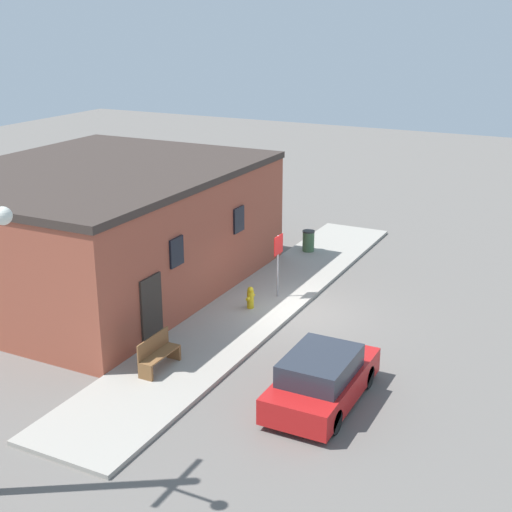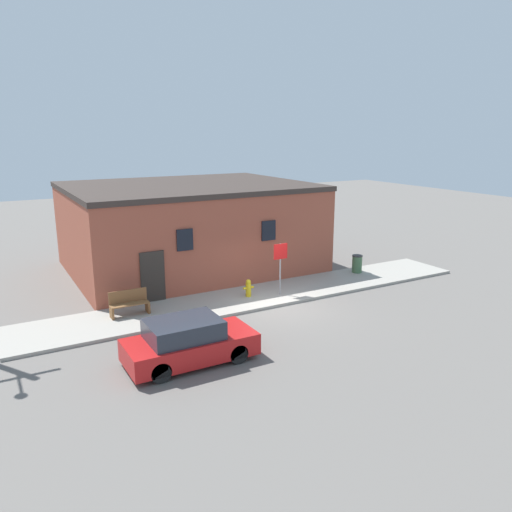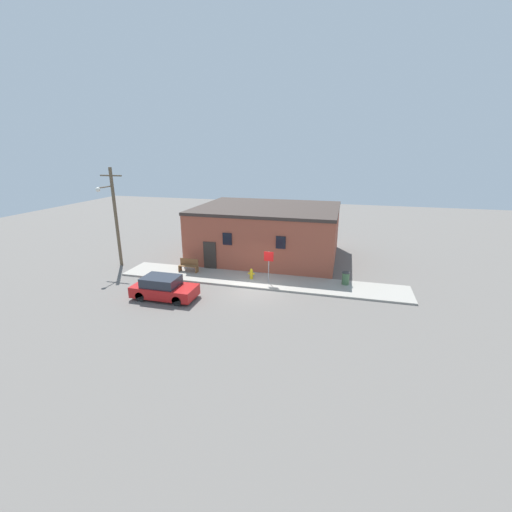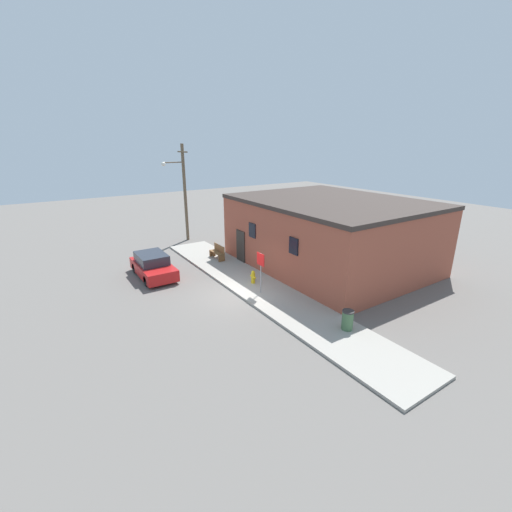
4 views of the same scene
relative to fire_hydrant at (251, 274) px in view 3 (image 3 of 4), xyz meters
The scene contains 9 objects.
ground_plane 1.66m from the fire_hydrant, 68.24° to the right, with size 80.00×80.00×0.00m, color #66605B.
sidewalk 0.73m from the fire_hydrant, ahead, with size 20.05×2.88×0.12m.
brick_building 6.18m from the fire_hydrant, 92.05° to the left, with size 11.55×9.20×4.32m.
fire_hydrant is the anchor object (origin of this frame).
stop_sign 1.80m from the fire_hydrant, 16.13° to the right, with size 0.65×0.06×2.19m.
bench 4.95m from the fire_hydrant, behind, with size 1.44×0.44×0.95m.
trash_bin 6.44m from the fire_hydrant, ahead, with size 0.50×0.50×0.87m.
utility_pole 11.55m from the fire_hydrant, behind, with size 1.80×1.85×7.59m.
parked_car 6.15m from the fire_hydrant, 135.78° to the right, with size 3.94×1.77×1.40m.
Camera 3 is at (5.48, -20.22, 8.76)m, focal length 24.00 mm.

